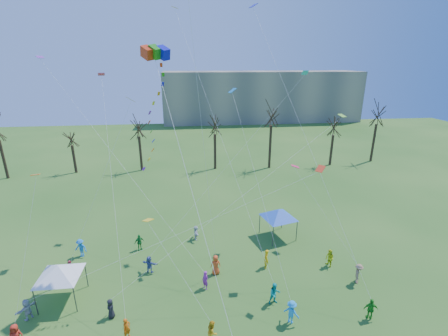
{
  "coord_description": "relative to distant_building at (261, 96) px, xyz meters",
  "views": [
    {
      "loc": [
        -0.98,
        -15.22,
        18.02
      ],
      "look_at": [
        1.36,
        5.0,
        11.0
      ],
      "focal_mm": 25.0,
      "sensor_mm": 36.0,
      "label": 1
    }
  ],
  "objects": [
    {
      "name": "distant_building",
      "position": [
        0.0,
        0.0,
        0.0
      ],
      "size": [
        60.0,
        14.0,
        15.0
      ],
      "primitive_type": "cube",
      "color": "gray",
      "rests_on": "ground"
    },
    {
      "name": "bare_tree_row",
      "position": [
        -16.1,
        -45.39,
        -0.15
      ],
      "size": [
        69.39,
        7.96,
        11.88
      ],
      "color": "black",
      "rests_on": "ground"
    },
    {
      "name": "festival_crowd",
      "position": [
        -23.05,
        -75.61,
        -6.62
      ],
      "size": [
        27.34,
        14.23,
        1.85
      ],
      "color": "#B62516",
      "rests_on": "ground"
    },
    {
      "name": "canopy_tent_blue",
      "position": [
        -13.87,
        -68.61,
        -4.71
      ],
      "size": [
        4.23,
        4.23,
        3.29
      ],
      "color": "#3F3F44",
      "rests_on": "ground"
    },
    {
      "name": "canopy_tent_white",
      "position": [
        -33.29,
        -75.85,
        -4.76
      ],
      "size": [
        4.32,
        4.32,
        3.24
      ],
      "color": "#3F3F44",
      "rests_on": "ground"
    },
    {
      "name": "big_box_kite",
      "position": [
        -25.16,
        -74.44,
        6.47
      ],
      "size": [
        3.39,
        6.64,
        19.98
      ],
      "color": "red",
      "rests_on": "ground"
    },
    {
      "name": "small_kites_aloft",
      "position": [
        -21.85,
        -70.9,
        6.88
      ],
      "size": [
        30.22,
        19.79,
        32.66
      ],
      "color": "orange",
      "rests_on": "ground"
    }
  ]
}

